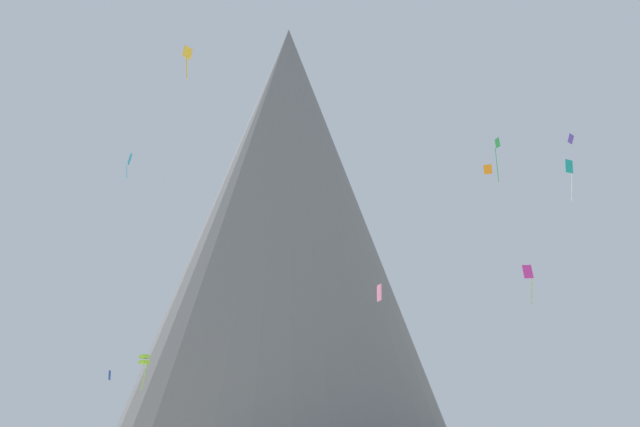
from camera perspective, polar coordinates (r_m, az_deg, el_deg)
rock_massif at (r=107.90m, az=-2.55°, el=-3.47°), size 55.92×62.97×64.56m
kite_indigo_high at (r=68.07m, az=19.30°, el=5.62°), size 0.73×0.75×0.79m
kite_pink_low at (r=53.95m, az=4.73°, el=-6.29°), size 0.37×0.75×1.28m
kite_cyan_high at (r=97.67m, az=-14.92°, el=4.01°), size 0.63×0.57×3.44m
kite_magenta_mid at (r=77.47m, az=16.22°, el=-4.68°), size 1.04×0.56×4.10m
kite_blue_low at (r=87.88m, az=-16.37°, el=-12.22°), size 0.15×0.70×1.16m
kite_lime_low at (r=73.56m, az=-13.78°, el=-11.23°), size 1.08×1.07×3.38m
kite_gold_high at (r=55.84m, az=-10.49°, el=12.21°), size 0.63×0.99×2.66m
kite_orange_high at (r=73.83m, az=13.19°, el=3.44°), size 0.87×0.53×0.94m
kite_green_high at (r=84.52m, az=13.90°, el=4.85°), size 0.57×0.64×5.31m
kite_rainbow_low at (r=87.10m, az=-3.34°, el=-12.74°), size 1.47×1.36×1.84m
kite_teal_high at (r=76.37m, az=19.21°, el=3.26°), size 0.97×0.65×4.48m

